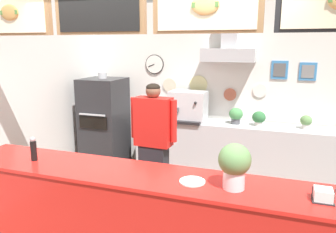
{
  "coord_description": "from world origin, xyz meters",
  "views": [
    {
      "loc": [
        1.1,
        -2.69,
        2.12
      ],
      "look_at": [
        -0.14,
        0.86,
        1.3
      ],
      "focal_mm": 35.31,
      "sensor_mm": 36.0,
      "label": 1
    }
  ],
  "objects_px": {
    "espresso_machine": "(188,106)",
    "potted_sage": "(259,118)",
    "potted_thyme": "(236,115)",
    "condiment_plate": "(192,181)",
    "pepper_grinder": "(34,149)",
    "pizza_oven": "(104,125)",
    "shop_worker": "(154,146)",
    "potted_basil": "(306,121)",
    "napkin_holder": "(323,195)",
    "basil_vase": "(234,165)"
  },
  "relations": [
    {
      "from": "potted_thyme",
      "to": "condiment_plate",
      "type": "height_order",
      "value": "potted_thyme"
    },
    {
      "from": "potted_thyme",
      "to": "condiment_plate",
      "type": "bearing_deg",
      "value": -89.58
    },
    {
      "from": "condiment_plate",
      "to": "basil_vase",
      "type": "height_order",
      "value": "basil_vase"
    },
    {
      "from": "pizza_oven",
      "to": "napkin_holder",
      "type": "relative_size",
      "value": 11.05
    },
    {
      "from": "pizza_oven",
      "to": "potted_thyme",
      "type": "relative_size",
      "value": 6.7
    },
    {
      "from": "potted_basil",
      "to": "napkin_holder",
      "type": "relative_size",
      "value": 1.31
    },
    {
      "from": "pizza_oven",
      "to": "shop_worker",
      "type": "xyz_separation_m",
      "value": [
        1.32,
        -1.08,
        0.1
      ]
    },
    {
      "from": "potted_thyme",
      "to": "condiment_plate",
      "type": "xyz_separation_m",
      "value": [
        0.02,
        -2.63,
        -0.01
      ]
    },
    {
      "from": "espresso_machine",
      "to": "basil_vase",
      "type": "height_order",
      "value": "same"
    },
    {
      "from": "pizza_oven",
      "to": "espresso_machine",
      "type": "xyz_separation_m",
      "value": [
        1.39,
        0.25,
        0.36
      ]
    },
    {
      "from": "potted_sage",
      "to": "basil_vase",
      "type": "height_order",
      "value": "basil_vase"
    },
    {
      "from": "shop_worker",
      "to": "basil_vase",
      "type": "distance_m",
      "value": 1.76
    },
    {
      "from": "potted_basil",
      "to": "shop_worker",
      "type": "bearing_deg",
      "value": -142.78
    },
    {
      "from": "pepper_grinder",
      "to": "potted_basil",
      "type": "bearing_deg",
      "value": 46.39
    },
    {
      "from": "pizza_oven",
      "to": "espresso_machine",
      "type": "distance_m",
      "value": 1.45
    },
    {
      "from": "pizza_oven",
      "to": "pepper_grinder",
      "type": "relative_size",
      "value": 7.21
    },
    {
      "from": "potted_sage",
      "to": "condiment_plate",
      "type": "relative_size",
      "value": 1.06
    },
    {
      "from": "potted_basil",
      "to": "condiment_plate",
      "type": "relative_size",
      "value": 0.96
    },
    {
      "from": "shop_worker",
      "to": "pepper_grinder",
      "type": "relative_size",
      "value": 7.16
    },
    {
      "from": "pizza_oven",
      "to": "condiment_plate",
      "type": "bearing_deg",
      "value": -47.37
    },
    {
      "from": "pizza_oven",
      "to": "napkin_holder",
      "type": "height_order",
      "value": "pizza_oven"
    },
    {
      "from": "potted_thyme",
      "to": "condiment_plate",
      "type": "relative_size",
      "value": 1.21
    },
    {
      "from": "shop_worker",
      "to": "potted_thyme",
      "type": "distance_m",
      "value": 1.6
    },
    {
      "from": "espresso_machine",
      "to": "potted_sage",
      "type": "relative_size",
      "value": 2.61
    },
    {
      "from": "napkin_holder",
      "to": "shop_worker",
      "type": "bearing_deg",
      "value": 144.53
    },
    {
      "from": "shop_worker",
      "to": "basil_vase",
      "type": "xyz_separation_m",
      "value": [
        1.16,
        -1.27,
        0.34
      ]
    },
    {
      "from": "espresso_machine",
      "to": "napkin_holder",
      "type": "bearing_deg",
      "value": -56.47
    },
    {
      "from": "shop_worker",
      "to": "condiment_plate",
      "type": "xyz_separation_m",
      "value": [
        0.84,
        -1.27,
        0.16
      ]
    },
    {
      "from": "pepper_grinder",
      "to": "condiment_plate",
      "type": "distance_m",
      "value": 1.55
    },
    {
      "from": "potted_basil",
      "to": "pepper_grinder",
      "type": "bearing_deg",
      "value": -133.61
    },
    {
      "from": "shop_worker",
      "to": "espresso_machine",
      "type": "relative_size",
      "value": 2.91
    },
    {
      "from": "potted_sage",
      "to": "pepper_grinder",
      "type": "xyz_separation_m",
      "value": [
        -1.87,
        -2.62,
        0.12
      ]
    },
    {
      "from": "pepper_grinder",
      "to": "basil_vase",
      "type": "xyz_separation_m",
      "value": [
        1.87,
        0.0,
        0.07
      ]
    },
    {
      "from": "espresso_machine",
      "to": "potted_sage",
      "type": "distance_m",
      "value": 1.1
    },
    {
      "from": "shop_worker",
      "to": "basil_vase",
      "type": "relative_size",
      "value": 4.71
    },
    {
      "from": "espresso_machine",
      "to": "basil_vase",
      "type": "distance_m",
      "value": 2.82
    },
    {
      "from": "shop_worker",
      "to": "napkin_holder",
      "type": "relative_size",
      "value": 10.97
    },
    {
      "from": "pizza_oven",
      "to": "potted_sage",
      "type": "bearing_deg",
      "value": 6.23
    },
    {
      "from": "pizza_oven",
      "to": "basil_vase",
      "type": "xyz_separation_m",
      "value": [
        2.49,
        -2.35,
        0.44
      ]
    },
    {
      "from": "potted_thyme",
      "to": "napkin_holder",
      "type": "height_order",
      "value": "potted_thyme"
    },
    {
      "from": "espresso_machine",
      "to": "potted_basil",
      "type": "distance_m",
      "value": 1.76
    },
    {
      "from": "shop_worker",
      "to": "potted_thyme",
      "type": "relative_size",
      "value": 6.66
    },
    {
      "from": "pizza_oven",
      "to": "pepper_grinder",
      "type": "bearing_deg",
      "value": -75.4
    },
    {
      "from": "pepper_grinder",
      "to": "napkin_holder",
      "type": "distance_m",
      "value": 2.5
    },
    {
      "from": "potted_thyme",
      "to": "basil_vase",
      "type": "distance_m",
      "value": 2.66
    },
    {
      "from": "potted_basil",
      "to": "potted_thyme",
      "type": "height_order",
      "value": "potted_thyme"
    },
    {
      "from": "espresso_machine",
      "to": "pepper_grinder",
      "type": "distance_m",
      "value": 2.71
    },
    {
      "from": "espresso_machine",
      "to": "pepper_grinder",
      "type": "bearing_deg",
      "value": -106.58
    },
    {
      "from": "shop_worker",
      "to": "basil_vase",
      "type": "bearing_deg",
      "value": 135.2
    },
    {
      "from": "potted_basil",
      "to": "pepper_grinder",
      "type": "xyz_separation_m",
      "value": [
        -2.53,
        -2.65,
        0.13
      ]
    }
  ]
}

